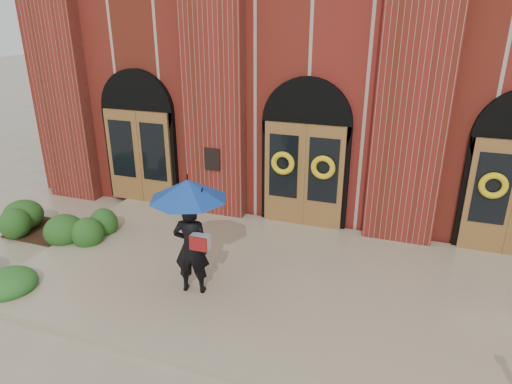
% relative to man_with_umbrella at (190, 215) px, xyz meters
% --- Properties ---
extents(ground, '(90.00, 90.00, 0.00)m').
position_rel_man_with_umbrella_xyz_m(ground, '(1.21, 0.77, -1.70)').
color(ground, tan).
rests_on(ground, ground).
extents(landing, '(10.00, 5.30, 0.15)m').
position_rel_man_with_umbrella_xyz_m(landing, '(1.21, 0.92, -1.62)').
color(landing, gray).
rests_on(landing, ground).
extents(church_building, '(16.20, 12.53, 7.00)m').
position_rel_man_with_umbrella_xyz_m(church_building, '(1.21, 9.56, 1.81)').
color(church_building, maroon).
rests_on(church_building, ground).
extents(man_with_umbrella, '(1.63, 1.63, 2.21)m').
position_rel_man_with_umbrella_xyz_m(man_with_umbrella, '(0.00, 0.00, 0.00)').
color(man_with_umbrella, black).
rests_on(man_with_umbrella, landing).
extents(hedge_wall_left, '(2.67, 1.07, 0.69)m').
position_rel_man_with_umbrella_xyz_m(hedge_wall_left, '(-3.99, 1.27, -1.35)').
color(hedge_wall_left, '#214C19').
rests_on(hedge_wall_left, ground).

